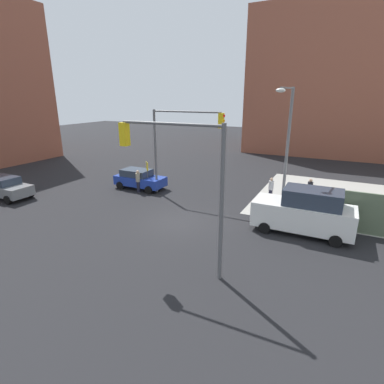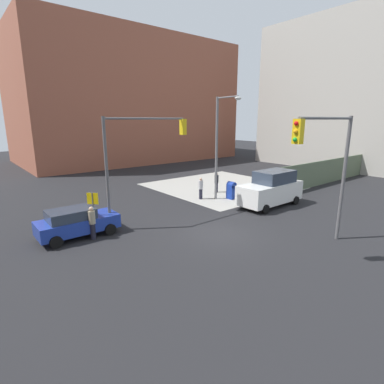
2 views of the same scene
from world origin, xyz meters
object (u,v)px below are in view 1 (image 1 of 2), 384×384
at_px(van_white_delivery, 305,212).
at_px(pedestrian_walking_north, 271,189).
at_px(hatchback_blue, 139,179).
at_px(street_lamp_corner, 286,140).
at_px(mailbox_blue, 296,201).
at_px(sedan_gray, 6,187).
at_px(traffic_signal_se_corner, 180,169).
at_px(pedestrian_crossing, 138,181).
at_px(pedestrian_waiting, 310,190).
at_px(traffic_signal_nw_corner, 180,136).

height_order(van_white_delivery, pedestrian_walking_north, van_white_delivery).
bearing_deg(hatchback_blue, street_lamp_corner, 3.60).
height_order(mailbox_blue, sedan_gray, sedan_gray).
distance_m(mailbox_blue, van_white_delivery, 3.36).
xyz_separation_m(traffic_signal_se_corner, van_white_delivery, (4.46, 6.30, -3.32)).
distance_m(pedestrian_crossing, pedestrian_waiting, 13.10).
bearing_deg(hatchback_blue, pedestrian_walking_north, 9.63).
xyz_separation_m(sedan_gray, pedestrian_waiting, (20.79, 9.24, 0.09)).
bearing_deg(van_white_delivery, pedestrian_walking_north, 121.57).
height_order(van_white_delivery, pedestrian_crossing, van_white_delivery).
height_order(van_white_delivery, pedestrian_waiting, van_white_delivery).
distance_m(van_white_delivery, pedestrian_walking_north, 5.53).
relative_size(traffic_signal_nw_corner, traffic_signal_se_corner, 1.00).
bearing_deg(sedan_gray, van_white_delivery, 9.80).
relative_size(traffic_signal_se_corner, pedestrian_crossing, 3.56).
relative_size(street_lamp_corner, pedestrian_walking_north, 4.54).
bearing_deg(traffic_signal_se_corner, van_white_delivery, 54.73).
relative_size(hatchback_blue, pedestrian_walking_north, 2.41).
bearing_deg(hatchback_blue, traffic_signal_se_corner, -45.73).
height_order(traffic_signal_nw_corner, pedestrian_walking_north, traffic_signal_nw_corner).
bearing_deg(street_lamp_corner, sedan_gray, -159.20).
xyz_separation_m(sedan_gray, van_white_delivery, (21.08, 3.64, 0.44)).
relative_size(traffic_signal_nw_corner, pedestrian_walking_north, 3.68).
bearing_deg(sedan_gray, traffic_signal_nw_corner, 28.45).
bearing_deg(street_lamp_corner, mailbox_blue, -22.49).
bearing_deg(pedestrian_crossing, street_lamp_corner, 166.78).
relative_size(sedan_gray, pedestrian_crossing, 2.25).
bearing_deg(pedestrian_walking_north, traffic_signal_se_corner, 129.45).
bearing_deg(traffic_signal_nw_corner, van_white_delivery, -16.06).
bearing_deg(traffic_signal_se_corner, traffic_signal_nw_corner, 118.67).
height_order(sedan_gray, pedestrian_crossing, pedestrian_crossing).
bearing_deg(mailbox_blue, van_white_delivery, -74.50).
bearing_deg(hatchback_blue, pedestrian_waiting, 11.56).
xyz_separation_m(street_lamp_corner, pedestrian_walking_north, (-0.95, 1.07, -3.78)).
bearing_deg(pedestrian_crossing, sedan_gray, 12.85).
bearing_deg(van_white_delivery, mailbox_blue, 105.50).
bearing_deg(pedestrian_walking_north, pedestrian_waiting, -113.34).
bearing_deg(traffic_signal_nw_corner, hatchback_blue, 177.02).
bearing_deg(traffic_signal_se_corner, sedan_gray, 170.91).
relative_size(mailbox_blue, hatchback_blue, 0.34).
xyz_separation_m(mailbox_blue, pedestrian_waiting, (0.60, 2.40, 0.17)).
bearing_deg(street_lamp_corner, pedestrian_waiting, 50.04).
height_order(mailbox_blue, pedestrian_walking_north, pedestrian_walking_north).
xyz_separation_m(pedestrian_waiting, pedestrian_walking_north, (-2.60, -0.90, -0.01)).
relative_size(street_lamp_corner, pedestrian_crossing, 4.38).
height_order(traffic_signal_nw_corner, hatchback_blue, traffic_signal_nw_corner).
distance_m(street_lamp_corner, pedestrian_waiting, 4.56).
bearing_deg(van_white_delivery, street_lamp_corner, 118.04).
xyz_separation_m(street_lamp_corner, hatchback_blue, (-11.50, -0.72, -3.86)).
relative_size(traffic_signal_nw_corner, sedan_gray, 1.58).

